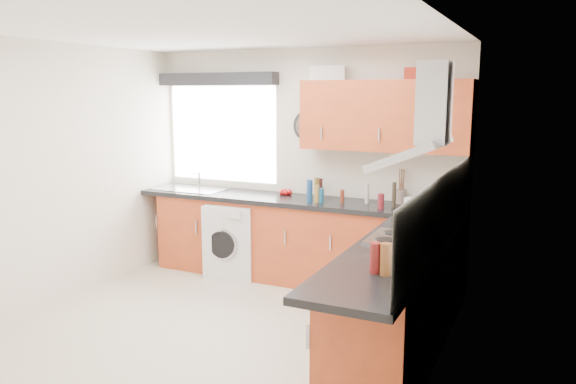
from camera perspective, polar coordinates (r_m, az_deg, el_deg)
The scene contains 39 objects.
ground_plane at distance 5.02m, azimuth -6.94°, elevation -13.82°, with size 3.60×3.60×0.00m, color beige.
ceiling at distance 4.62m, azimuth -7.61°, elevation 15.88°, with size 3.60×3.60×0.02m, color white.
wall_back at distance 6.23m, azimuth 1.64°, elevation 2.91°, with size 3.60×0.02×2.50m, color silver.
wall_front at distance 3.32m, azimuth -24.20°, elevation -4.36°, with size 3.60×0.02×2.50m, color silver.
wall_left at distance 5.82m, azimuth -22.41°, elevation 1.64°, with size 0.02×3.60×2.50m, color silver.
wall_right at distance 4.00m, azimuth 15.06°, elevation -1.46°, with size 0.02×3.60×2.50m, color silver.
window at distance 6.68m, azimuth -6.70°, elevation 5.91°, with size 1.40×0.02×1.10m, color silver.
window_blind at distance 6.59m, azimuth -7.23°, elevation 11.32°, with size 1.50×0.18×0.14m, color black.
splashback at distance 4.31m, azimuth 15.61°, elevation -1.63°, with size 0.01×3.00×0.54m, color white.
base_cab_back at distance 6.17m, azimuth -0.33°, elevation -4.92°, with size 3.00×0.58×0.86m, color #9B391A.
base_cab_corner at distance 5.68m, azimuth 14.44°, elevation -6.57°, with size 0.60×0.60×0.86m, color #9B391A.
base_cab_right at distance 4.43m, azimuth 11.17°, elevation -11.25°, with size 0.58×2.10×0.86m, color #9B391A.
worktop_back at distance 6.02m, azimuth 0.48°, elevation -0.86°, with size 3.60×0.62×0.05m, color black.
worktop_right at distance 4.15m, azimuth 10.74°, elevation -6.07°, with size 0.62×2.42×0.05m, color black.
sink at distance 6.67m, azimuth -9.95°, elevation 0.62°, with size 0.84×0.46×0.10m, color #A2A6AF, non-canonical shape.
oven at distance 4.57m, azimuth 11.51°, elevation -10.65°, with size 0.56×0.58×0.85m, color black.
hob_plate at distance 4.42m, azimuth 11.74°, elevation -4.67°, with size 0.52×0.52×0.01m, color #A2A6AF.
extractor_hood at distance 4.27m, azimuth 13.46°, elevation 6.36°, with size 0.52×0.78×0.66m, color #A2A6AF, non-canonical shape.
upper_cabinets at distance 5.71m, azimuth 9.81°, elevation 7.65°, with size 1.70×0.35×0.70m, color #9B391A.
washing_machine at distance 6.35m, azimuth -5.44°, elevation -4.76°, with size 0.56×0.54×0.82m, color silver.
wall_clock at distance 6.14m, azimuth 1.94°, elevation 6.72°, with size 0.33×0.33×0.04m, color black.
casserole at distance 6.00m, azimuth 4.06°, elevation 11.94°, with size 0.36×0.26×0.15m, color silver.
storage_box at distance 5.72m, azimuth 13.37°, elevation 11.63°, with size 0.26×0.21×0.12m, color #A12414.
utensil_pot at distance 5.82m, azimuth 11.41°, elevation -0.45°, with size 0.10×0.10×0.15m, color #7B655B.
kitchen_roll at distance 4.74m, azimuth 12.37°, elevation -2.16°, with size 0.12×0.12×0.26m, color silver.
tomato_cluster at distance 6.21m, azimuth -0.25°, elevation -0.01°, with size 0.13×0.13×0.06m, color #A90D0D, non-canonical shape.
jar_0 at distance 5.76m, azimuth 8.04°, elevation -0.20°, with size 0.04×0.04×0.20m, color #AB9D92.
jar_1 at distance 5.80m, azimuth 2.21°, elevation 0.12°, with size 0.06×0.06×0.23m, color navy.
jar_2 at distance 5.79m, azimuth 5.53°, elevation -0.44°, with size 0.04×0.04×0.13m, color maroon.
jar_3 at distance 5.77m, azimuth 3.39°, elevation -0.35°, with size 0.05×0.05×0.15m, color navy.
jar_4 at distance 5.86m, azimuth 2.92°, elevation 0.29°, with size 0.05×0.05×0.25m, color brown.
jar_5 at distance 6.03m, azimuth 3.10°, elevation 0.00°, with size 0.04×0.04×0.13m, color #461920.
jar_6 at distance 5.99m, azimuth 5.52°, elevation -0.21°, with size 0.04×0.04×0.11m, color #A79F8F.
jar_7 at distance 5.52m, azimuth 9.41°, elevation -0.95°, with size 0.06×0.06×0.15m, color maroon.
jar_8 at distance 5.57m, azimuth 10.72°, elevation -0.32°, with size 0.04×0.04×0.26m, color #2D2419.
jar_9 at distance 6.08m, azimuth 3.30°, elevation 0.43°, with size 0.05×0.05×0.20m, color #3A1914.
jar_10 at distance 5.77m, azimuth 2.94°, elevation -0.17°, with size 0.05×0.05×0.18m, color olive.
bottle_0 at distance 3.54m, azimuth 9.91°, elevation -6.75°, with size 0.07×0.07×0.20m, color brown.
bottle_1 at distance 3.57m, azimuth 8.86°, elevation -6.62°, with size 0.07×0.07×0.20m, color maroon.
Camera 1 is at (2.47, -3.87, 2.02)m, focal length 35.00 mm.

